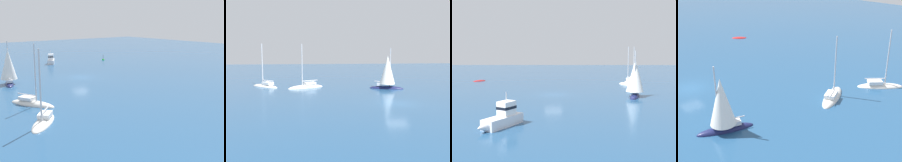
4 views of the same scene
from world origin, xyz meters
The scene contains 6 objects.
ground_plane centered at (0.00, 0.00, 0.00)m, with size 160.00×160.00×0.00m, color navy.
ketch centered at (-11.46, 1.92, 2.41)m, with size 3.08×5.48×6.93m.
sailboat centered at (-13.65, -10.99, 0.10)m, with size 4.13×6.19×7.64m.
ketch_1 centered at (-15.56, -17.80, 0.14)m, with size 4.96×5.35×7.61m.
motor_cruiser centered at (3.68, 17.57, 0.76)m, with size 3.45×4.86×2.92m.
channel_buoy centered at (15.96, 15.11, 0.02)m, with size 0.61×0.61×1.49m.
Camera 1 is at (-28.37, -44.70, 10.00)m, focal length 51.12 mm.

